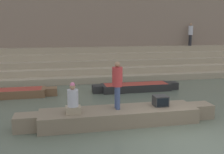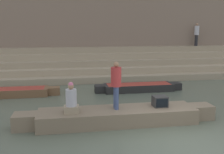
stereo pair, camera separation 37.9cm
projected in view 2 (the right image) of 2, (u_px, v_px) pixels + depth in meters
The scene contains 10 objects.
ground_plane at pixel (184, 141), 7.68m from camera, with size 120.00×120.00×0.00m, color #566051.
ghat_steps at pixel (117, 66), 17.93m from camera, with size 36.00×3.84×1.91m.
back_wall at pixel (112, 28), 19.40m from camera, with size 34.20×1.28×6.49m.
rowboat_main at pixel (118, 116), 9.06m from camera, with size 6.95×1.36×0.51m.
person_standing at pixel (116, 82), 8.89m from camera, with size 0.35×0.35×1.64m.
person_rowing at pixel (71, 101), 8.56m from camera, with size 0.50×0.39×1.03m.
tv_set at pixel (160, 101), 9.28m from camera, with size 0.50×0.45×0.38m.
moored_boat_shore at pixel (5, 92), 12.61m from camera, with size 5.21×1.01×0.37m.
moored_boat_distant at pixel (139, 87), 13.71m from camera, with size 4.61×1.01×0.37m.
person_on_steps at pixel (197, 33), 19.55m from camera, with size 0.35×0.35×1.68m.
Camera 2 is at (-3.30, -6.74, 3.28)m, focal length 42.00 mm.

